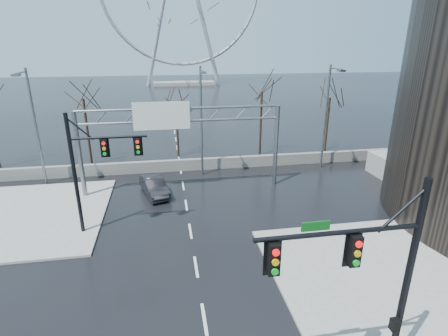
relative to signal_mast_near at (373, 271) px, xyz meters
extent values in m
plane|color=black|center=(-5.14, 4.04, -4.87)|extent=(260.00, 260.00, 0.00)
cube|color=gray|center=(4.86, 6.04, -4.80)|extent=(12.00, 10.00, 0.15)
cube|color=gray|center=(-16.14, 16.04, -4.80)|extent=(10.00, 12.00, 0.15)
cube|color=slate|center=(-5.14, 24.04, -4.32)|extent=(52.00, 0.50, 1.10)
cylinder|color=black|center=(1.36, 0.04, -0.87)|extent=(0.24, 0.24, 8.00)
cylinder|color=black|center=(-1.34, 0.04, 1.53)|extent=(5.40, 0.16, 0.16)
cube|color=black|center=(-0.84, -0.11, 0.93)|extent=(0.35, 0.28, 1.05)
cube|color=black|center=(-3.44, -0.11, 0.93)|extent=(0.35, 0.28, 1.05)
cylinder|color=black|center=(-12.14, 13.04, -0.87)|extent=(0.24, 0.24, 8.00)
cylinder|color=black|center=(-9.84, 13.04, 1.53)|extent=(4.60, 0.16, 0.16)
cube|color=black|center=(-10.14, 12.89, 0.93)|extent=(0.35, 0.28, 1.05)
cube|color=black|center=(-8.14, 12.89, 0.93)|extent=(0.35, 0.28, 1.05)
cylinder|color=slate|center=(-13.14, 19.04, -1.37)|extent=(0.36, 0.36, 7.00)
cylinder|color=slate|center=(2.86, 19.04, -1.37)|extent=(0.36, 0.36, 7.00)
cylinder|color=slate|center=(-5.14, 19.04, 2.13)|extent=(16.00, 0.20, 0.20)
cylinder|color=slate|center=(-5.14, 19.04, 1.13)|extent=(16.00, 0.20, 0.20)
cube|color=#0B5415|center=(-6.64, 18.89, 1.63)|extent=(4.20, 0.10, 2.00)
cube|color=silver|center=(-6.64, 18.83, 1.63)|extent=(4.40, 0.02, 2.20)
cylinder|color=slate|center=(-17.14, 22.54, 0.13)|extent=(0.20, 0.20, 10.00)
cylinder|color=slate|center=(-17.14, 21.44, 4.83)|extent=(0.12, 2.20, 0.12)
cube|color=slate|center=(-17.14, 20.44, 4.73)|extent=(0.50, 0.70, 0.18)
cylinder|color=slate|center=(-3.14, 22.54, 0.13)|extent=(0.20, 0.20, 10.00)
cylinder|color=slate|center=(-3.14, 21.44, 4.83)|extent=(0.12, 2.20, 0.12)
cube|color=slate|center=(-3.14, 20.44, 4.73)|extent=(0.50, 0.70, 0.18)
cylinder|color=slate|center=(8.86, 22.54, 0.13)|extent=(0.20, 0.20, 10.00)
cylinder|color=slate|center=(8.86, 21.44, 4.83)|extent=(0.12, 2.20, 0.12)
cube|color=slate|center=(8.86, 20.44, 4.73)|extent=(0.50, 0.70, 0.18)
cylinder|color=black|center=(-14.14, 27.54, -1.50)|extent=(0.24, 0.24, 6.75)
cylinder|color=black|center=(-5.14, 28.54, -1.95)|extent=(0.24, 0.24, 5.85)
cylinder|color=black|center=(3.86, 27.54, -1.36)|extent=(0.24, 0.24, 7.02)
cylinder|color=black|center=(11.86, 28.04, -1.81)|extent=(0.24, 0.24, 6.12)
cube|color=gray|center=(-0.14, 99.04, -4.37)|extent=(18.00, 6.00, 1.00)
cylinder|color=#B2B2B7|center=(-7.14, 99.04, 9.13)|extent=(8.28, 1.20, 28.82)
cylinder|color=#B2B2B7|center=(6.86, 99.04, 9.13)|extent=(8.28, 1.20, 28.82)
imported|color=black|center=(-7.56, 18.55, -4.14)|extent=(2.71, 4.69, 1.46)
camera|label=1|loc=(-6.39, -8.57, 6.97)|focal=28.00mm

